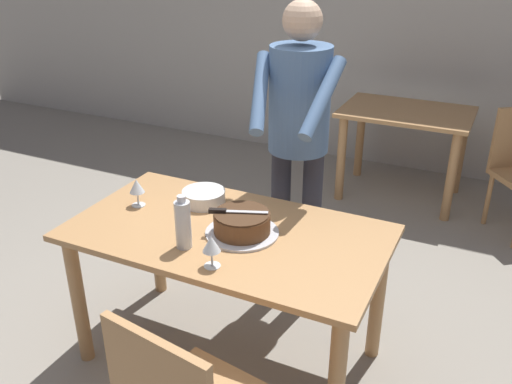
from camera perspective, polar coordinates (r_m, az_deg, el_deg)
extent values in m
plane|color=gray|center=(3.00, -2.68, -16.55)|extent=(14.00, 14.00, 0.00)
cube|color=#BCB7AD|center=(5.13, 13.81, 17.40)|extent=(10.00, 0.12, 2.70)
cube|color=tan|center=(2.57, -3.02, -4.28)|extent=(1.48, 0.82, 0.03)
cylinder|color=tan|center=(2.90, -17.97, -10.67)|extent=(0.07, 0.07, 0.72)
cylinder|color=tan|center=(3.32, -10.28, -4.80)|extent=(0.07, 0.07, 0.72)
cylinder|color=tan|center=(2.85, 12.55, -10.61)|extent=(0.07, 0.07, 0.72)
cylinder|color=silver|center=(2.53, -1.47, -4.27)|extent=(0.34, 0.34, 0.01)
cylinder|color=brown|center=(2.50, -1.49, -3.26)|extent=(0.26, 0.26, 0.09)
cylinder|color=#432A18|center=(2.48, -1.50, -2.26)|extent=(0.25, 0.25, 0.01)
cube|color=silver|center=(2.47, -1.04, -2.08)|extent=(0.19, 0.09, 0.00)
cube|color=black|center=(2.49, -4.03, -1.97)|extent=(0.08, 0.05, 0.02)
cylinder|color=white|center=(2.82, -5.43, -1.06)|extent=(0.22, 0.22, 0.01)
cylinder|color=white|center=(2.81, -5.43, -0.88)|extent=(0.22, 0.22, 0.01)
cylinder|color=white|center=(2.81, -5.44, -0.69)|extent=(0.22, 0.22, 0.01)
cylinder|color=white|center=(2.81, -5.45, -0.51)|extent=(0.22, 0.22, 0.01)
cylinder|color=white|center=(2.80, -5.46, -0.33)|extent=(0.22, 0.22, 0.01)
cylinder|color=white|center=(2.80, -5.47, -0.14)|extent=(0.22, 0.22, 0.01)
cylinder|color=white|center=(2.79, -5.48, 0.04)|extent=(0.22, 0.22, 0.01)
cylinder|color=silver|center=(2.31, -4.56, -7.66)|extent=(0.07, 0.07, 0.00)
cylinder|color=silver|center=(2.29, -4.60, -6.88)|extent=(0.01, 0.01, 0.07)
cone|color=silver|center=(2.25, -4.66, -5.37)|extent=(0.08, 0.08, 0.07)
cylinder|color=silver|center=(2.85, -12.10, -1.33)|extent=(0.07, 0.07, 0.00)
cylinder|color=silver|center=(2.83, -12.17, -0.66)|extent=(0.01, 0.01, 0.07)
cone|color=silver|center=(2.80, -12.30, 0.63)|extent=(0.08, 0.08, 0.07)
cylinder|color=silver|center=(2.40, -7.59, -3.41)|extent=(0.07, 0.07, 0.22)
cylinder|color=silver|center=(2.34, -7.76, -0.72)|extent=(0.04, 0.04, 0.03)
cylinder|color=#2D2D38|center=(3.14, 5.69, -3.89)|extent=(0.11, 0.11, 0.95)
cylinder|color=#2D2D38|center=(3.18, 2.53, -3.41)|extent=(0.11, 0.11, 0.95)
cylinder|color=#4C6B93|center=(2.87, 4.57, 9.55)|extent=(0.32, 0.32, 0.55)
sphere|color=tan|center=(2.79, 4.86, 17.37)|extent=(0.20, 0.20, 0.20)
cylinder|color=#4C6B93|center=(2.65, 6.97, 9.69)|extent=(0.10, 0.42, 0.34)
cylinder|color=#4C6B93|center=(2.72, 0.43, 10.32)|extent=(0.20, 0.41, 0.34)
cube|color=tan|center=(4.51, 15.42, 8.03)|extent=(1.00, 0.70, 0.03)
cylinder|color=tan|center=(4.47, 8.84, 3.44)|extent=(0.07, 0.07, 0.71)
cylinder|color=tan|center=(4.33, 19.61, 1.46)|extent=(0.07, 0.07, 0.71)
cylinder|color=tan|center=(4.97, 10.76, 5.56)|extent=(0.07, 0.07, 0.71)
cylinder|color=tan|center=(4.84, 20.48, 3.83)|extent=(0.07, 0.07, 0.71)
cylinder|color=tan|center=(4.44, 22.98, -0.68)|extent=(0.04, 0.04, 0.41)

